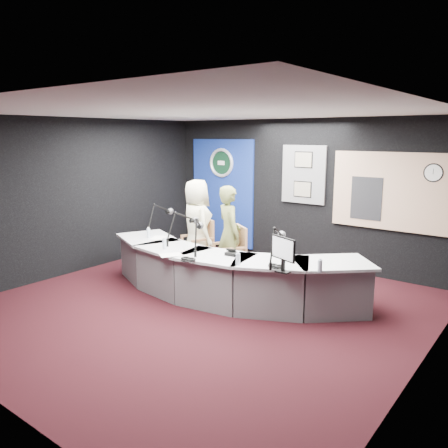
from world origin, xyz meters
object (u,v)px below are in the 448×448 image
Objects in this scene: broadcast_desk at (222,273)px; person_woman at (229,234)px; armchair_left at (197,246)px; person_man at (197,226)px; armchair_right at (229,254)px.

broadcast_desk is 2.71× the size of person_woman.
broadcast_desk is 4.79× the size of armchair_left.
person_man is (0.00, 0.00, 0.38)m from armchair_left.
person_man is at bearing 0.00° from armchair_left.
armchair_right is at bearing 118.28° from broadcast_desk.
person_woman is (0.00, 0.00, 0.34)m from armchair_right.
armchair_left is 0.87m from armchair_right.
armchair_right reaches higher than broadcast_desk.
broadcast_desk is at bearing -27.62° from armchair_right.
person_woman is (0.86, -0.15, -0.02)m from person_man.
armchair_left reaches higher than broadcast_desk.
armchair_left is 0.96× the size of armchair_right.
person_man is at bearing 22.01° from person_woman.
armchair_left is at bearing 22.01° from person_woman.
armchair_left is at bearing -0.00° from person_man.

